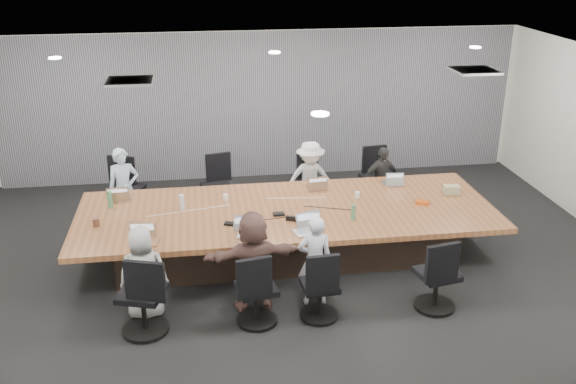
{
  "coord_description": "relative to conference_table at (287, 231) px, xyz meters",
  "views": [
    {
      "loc": [
        -1.22,
        -7.9,
        4.44
      ],
      "look_at": [
        0.0,
        0.4,
        1.05
      ],
      "focal_mm": 40.0,
      "sensor_mm": 36.0,
      "label": 1
    }
  ],
  "objects": [
    {
      "name": "floor",
      "position": [
        0.0,
        -0.5,
        -0.4
      ],
      "size": [
        10.0,
        8.0,
        0.0
      ],
      "primitive_type": "cube",
      "color": "black",
      "rests_on": "ground"
    },
    {
      "name": "ceiling",
      "position": [
        0.0,
        -0.5,
        2.4
      ],
      "size": [
        10.0,
        8.0,
        0.0
      ],
      "primitive_type": "cube",
      "color": "white",
      "rests_on": "wall_back"
    },
    {
      "name": "wall_back",
      "position": [
        0.0,
        3.5,
        1.0
      ],
      "size": [
        10.0,
        0.0,
        2.8
      ],
      "primitive_type": "cube",
      "rotation": [
        1.57,
        0.0,
        0.0
      ],
      "color": "silver",
      "rests_on": "ground"
    },
    {
      "name": "wall_front",
      "position": [
        0.0,
        -4.5,
        1.0
      ],
      "size": [
        10.0,
        0.0,
        2.8
      ],
      "primitive_type": "cube",
      "rotation": [
        -1.57,
        0.0,
        0.0
      ],
      "color": "silver",
      "rests_on": "ground"
    },
    {
      "name": "curtain",
      "position": [
        0.0,
        3.42,
        1.0
      ],
      "size": [
        9.8,
        0.04,
        2.8
      ],
      "primitive_type": "cube",
      "color": "gray",
      "rests_on": "ground"
    },
    {
      "name": "conference_table",
      "position": [
        0.0,
        0.0,
        0.0
      ],
      "size": [
        6.0,
        2.2,
        0.74
      ],
      "color": "#34271E",
      "rests_on": "ground"
    },
    {
      "name": "chair_0",
      "position": [
        -2.43,
        1.7,
        0.03
      ],
      "size": [
        0.74,
        0.74,
        0.86
      ],
      "primitive_type": null,
      "rotation": [
        0.0,
        0.0,
        2.8
      ],
      "color": "black",
      "rests_on": "ground"
    },
    {
      "name": "chair_1",
      "position": [
        -0.95,
        1.7,
        -0.0
      ],
      "size": [
        0.65,
        0.65,
        0.8
      ],
      "primitive_type": null,
      "rotation": [
        0.0,
        0.0,
        3.37
      ],
      "color": "black",
      "rests_on": "ground"
    },
    {
      "name": "chair_2",
      "position": [
        0.58,
        1.7,
        -0.04
      ],
      "size": [
        0.59,
        0.59,
        0.72
      ],
      "primitive_type": null,
      "rotation": [
        0.0,
        0.0,
        3.38
      ],
      "color": "black",
      "rests_on": "ground"
    },
    {
      "name": "chair_3",
      "position": [
        1.8,
        1.7,
        0.0
      ],
      "size": [
        0.6,
        0.6,
        0.81
      ],
      "primitive_type": null,
      "rotation": [
        0.0,
        0.0,
        3.26
      ],
      "color": "black",
      "rests_on": "ground"
    },
    {
      "name": "chair_4",
      "position": [
        -1.97,
        -1.7,
        0.04
      ],
      "size": [
        0.75,
        0.75,
        0.88
      ],
      "primitive_type": null,
      "rotation": [
        0.0,
        0.0,
        -0.31
      ],
      "color": "black",
      "rests_on": "ground"
    },
    {
      "name": "chair_5",
      "position": [
        -0.62,
        -1.7,
        -0.01
      ],
      "size": [
        0.62,
        0.62,
        0.79
      ],
      "primitive_type": null,
      "rotation": [
        0.0,
        0.0,
        0.19
      ],
      "color": "black",
      "rests_on": "ground"
    },
    {
      "name": "chair_6",
      "position": [
        0.16,
        -1.7,
        -0.03
      ],
      "size": [
        0.53,
        0.53,
        0.75
      ],
      "primitive_type": null,
      "rotation": [
        0.0,
        0.0,
        0.06
      ],
      "color": "black",
      "rests_on": "ground"
    },
    {
      "name": "chair_7",
      "position": [
        1.65,
        -1.7,
        0.0
      ],
      "size": [
        0.64,
        0.64,
        0.81
      ],
      "primitive_type": null,
      "rotation": [
        0.0,
        0.0,
        0.19
      ],
      "color": "black",
      "rests_on": "ground"
    },
    {
      "name": "person_0",
      "position": [
        -2.43,
        1.35,
        0.27
      ],
      "size": [
        0.54,
        0.41,
        1.33
      ],
      "primitive_type": "imported",
      "rotation": [
        0.0,
        0.0,
        6.49
      ],
      "color": "#A9C8E0",
      "rests_on": "ground"
    },
    {
      "name": "laptop_0",
      "position": [
        -2.43,
        0.8,
        0.35
      ],
      "size": [
        0.33,
        0.24,
        0.02
      ],
      "primitive_type": "cube",
      "rotation": [
        0.0,
        0.0,
        3.22
      ],
      "color": "#8C6647",
      "rests_on": "conference_table"
    },
    {
      "name": "person_2",
      "position": [
        0.58,
        1.35,
        0.25
      ],
      "size": [
        0.87,
        0.52,
        1.31
      ],
      "primitive_type": "imported",
      "rotation": [
        0.0,
        0.0,
        6.33
      ],
      "color": "silver",
      "rests_on": "ground"
    },
    {
      "name": "laptop_2",
      "position": [
        0.58,
        0.8,
        0.35
      ],
      "size": [
        0.33,
        0.24,
        0.02
      ],
      "primitive_type": "cube",
      "rotation": [
        0.0,
        0.0,
        3.23
      ],
      "color": "#8C6647",
      "rests_on": "conference_table"
    },
    {
      "name": "person_3",
      "position": [
        1.8,
        1.35,
        0.18
      ],
      "size": [
        0.72,
        0.42,
        1.16
      ],
      "primitive_type": "imported",
      "rotation": [
        0.0,
        0.0,
        6.5
      ],
      "color": "#2F2F30",
      "rests_on": "ground"
    },
    {
      "name": "laptop_3",
      "position": [
        1.8,
        0.8,
        0.35
      ],
      "size": [
        0.3,
        0.21,
        0.02
      ],
      "primitive_type": "cube",
      "rotation": [
        0.0,
        0.0,
        3.08
      ],
      "color": "#B2B2B7",
      "rests_on": "conference_table"
    },
    {
      "name": "person_4",
      "position": [
        -1.97,
        -1.35,
        0.2
      ],
      "size": [
        0.61,
        0.41,
        1.2
      ],
      "primitive_type": "imported",
      "rotation": [
        0.0,
        0.0,
        3.19
      ],
      "color": "#ADADAD",
      "rests_on": "ground"
    },
    {
      "name": "laptop_4",
      "position": [
        -1.97,
        -0.8,
        0.35
      ],
      "size": [
        0.39,
        0.31,
        0.02
      ],
      "primitive_type": "cube",
      "rotation": [
        0.0,
        0.0,
        -0.21
      ],
      "color": "#8C6647",
      "rests_on": "conference_table"
    },
    {
      "name": "person_5",
      "position": [
        -0.62,
        -1.35,
        0.26
      ],
      "size": [
        1.26,
        0.51,
        1.32
      ],
      "primitive_type": "imported",
      "rotation": [
        0.0,
        0.0,
        3.24
      ],
      "color": "brown",
      "rests_on": "ground"
    },
    {
      "name": "laptop_5",
      "position": [
        -0.62,
        -0.8,
        0.35
      ],
      "size": [
        0.35,
        0.28,
        0.02
      ],
      "primitive_type": "cube",
      "rotation": [
        0.0,
        0.0,
        -0.26
      ],
      "color": "#B2B2B7",
      "rests_on": "conference_table"
    },
    {
      "name": "person_6",
      "position": [
        0.16,
        -1.35,
        0.21
      ],
      "size": [
        0.45,
        0.3,
        1.21
      ],
      "primitive_type": "imported",
      "rotation": [
        0.0,
        0.0,
        3.13
      ],
      "color": "silver",
      "rests_on": "ground"
    },
    {
      "name": "laptop_6",
      "position": [
        0.16,
        -0.8,
        0.35
      ],
      "size": [
        0.4,
        0.32,
        0.02
      ],
      "primitive_type": "cube",
      "rotation": [
        0.0,
        0.0,
        0.25
      ],
      "color": "#B2B2B7",
      "rests_on": "conference_table"
    },
    {
      "name": "bottle_green_left",
      "position": [
        -2.53,
        0.44,
        0.46
      ],
      "size": [
        0.08,
        0.08,
        0.25
      ],
      "primitive_type": "cylinder",
      "rotation": [
        0.0,
        0.0,
        -0.13
      ],
      "color": "#46845A",
      "rests_on": "conference_table"
    },
    {
      "name": "bottle_green_right",
      "position": [
        0.86,
        -0.5,
        0.45
      ],
      "size": [
        0.07,
        0.07,
        0.22
      ],
      "primitive_type": "cylinder",
      "rotation": [
        0.0,
        0.0,
        -0.15
      ],
      "color": "#46845A",
      "rests_on": "conference_table"
    },
    {
      "name": "bottle_clear",
      "position": [
        -1.5,
        0.22,
        0.45
      ],
      "size": [
        0.08,
        0.08,
        0.23
      ],
      "primitive_type": "cylinder",
      "rotation": [
        0.0,
        0.0,
        0.13
      ],
      "color": "silver",
      "rests_on": "conference_table"
    },
    {
      "name": "cup_white_far",
      "position": [
        -0.86,
        0.47,
        0.39
      ],
      "size": [
        0.08,
        0.08,
        0.1
      ],
      "primitive_type": "cylinder",
      "rotation": [
        0.0,
        0.0,
        0.12
      ],
      "color": "white",
      "rests_on": "conference_table"
    },
    {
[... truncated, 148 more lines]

